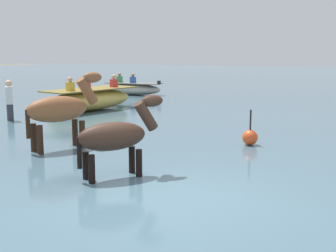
{
  "coord_description": "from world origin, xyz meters",
  "views": [
    {
      "loc": [
        2.84,
        -5.94,
        2.55
      ],
      "look_at": [
        -1.44,
        3.15,
        0.85
      ],
      "focal_mm": 48.23,
      "sensor_mm": 36.0,
      "label": 1
    }
  ],
  "objects_px": {
    "person_wading_close": "(10,104)",
    "horse_trailing_chestnut": "(61,111)",
    "boat_distant_east": "(90,99)",
    "channel_buoy": "(250,137)",
    "horse_lead_dark_bay": "(116,138)",
    "boat_distant_west": "(134,89)"
  },
  "relations": [
    {
      "from": "boat_distant_east",
      "to": "person_wading_close",
      "type": "height_order",
      "value": "same"
    },
    {
      "from": "horse_trailing_chestnut",
      "to": "person_wading_close",
      "type": "relative_size",
      "value": 1.26
    },
    {
      "from": "boat_distant_east",
      "to": "boat_distant_west",
      "type": "height_order",
      "value": "boat_distant_east"
    },
    {
      "from": "horse_trailing_chestnut",
      "to": "horse_lead_dark_bay",
      "type": "bearing_deg",
      "value": -31.78
    },
    {
      "from": "boat_distant_west",
      "to": "channel_buoy",
      "type": "relative_size",
      "value": 3.5
    },
    {
      "from": "horse_lead_dark_bay",
      "to": "boat_distant_west",
      "type": "xyz_separation_m",
      "value": [
        -6.99,
        12.96,
        -0.38
      ]
    },
    {
      "from": "horse_lead_dark_bay",
      "to": "boat_distant_east",
      "type": "height_order",
      "value": "horse_lead_dark_bay"
    },
    {
      "from": "horse_lead_dark_bay",
      "to": "person_wading_close",
      "type": "xyz_separation_m",
      "value": [
        -6.39,
        4.05,
        -0.18
      ]
    },
    {
      "from": "boat_distant_west",
      "to": "person_wading_close",
      "type": "bearing_deg",
      "value": -86.14
    },
    {
      "from": "horse_trailing_chestnut",
      "to": "boat_distant_east",
      "type": "xyz_separation_m",
      "value": [
        -3.24,
        5.76,
        -0.45
      ]
    },
    {
      "from": "horse_lead_dark_bay",
      "to": "person_wading_close",
      "type": "height_order",
      "value": "horse_lead_dark_bay"
    },
    {
      "from": "person_wading_close",
      "to": "channel_buoy",
      "type": "bearing_deg",
      "value": -3.03
    },
    {
      "from": "boat_distant_east",
      "to": "channel_buoy",
      "type": "bearing_deg",
      "value": -27.1
    },
    {
      "from": "horse_trailing_chestnut",
      "to": "person_wading_close",
      "type": "xyz_separation_m",
      "value": [
        -4.08,
        2.62,
        -0.34
      ]
    },
    {
      "from": "person_wading_close",
      "to": "horse_lead_dark_bay",
      "type": "bearing_deg",
      "value": -32.38
    },
    {
      "from": "horse_lead_dark_bay",
      "to": "boat_distant_east",
      "type": "distance_m",
      "value": 9.09
    },
    {
      "from": "person_wading_close",
      "to": "horse_trailing_chestnut",
      "type": "bearing_deg",
      "value": -32.72
    },
    {
      "from": "horse_lead_dark_bay",
      "to": "channel_buoy",
      "type": "xyz_separation_m",
      "value": [
        1.4,
        3.64,
        -0.5
      ]
    },
    {
      "from": "person_wading_close",
      "to": "boat_distant_east",
      "type": "bearing_deg",
      "value": 75.0
    },
    {
      "from": "channel_buoy",
      "to": "boat_distant_east",
      "type": "bearing_deg",
      "value": 152.9
    },
    {
      "from": "boat_distant_east",
      "to": "horse_lead_dark_bay",
      "type": "bearing_deg",
      "value": -52.36
    },
    {
      "from": "boat_distant_east",
      "to": "boat_distant_west",
      "type": "relative_size",
      "value": 1.37
    }
  ]
}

